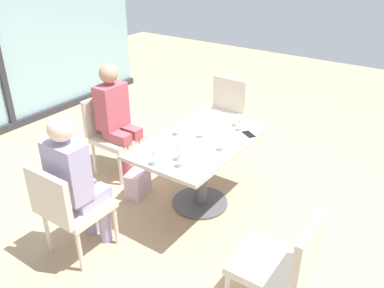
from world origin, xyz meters
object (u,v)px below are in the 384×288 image
(chair_far_left, at_px, (68,206))
(chair_front_left, at_px, (283,262))
(wine_glass_0, at_px, (182,153))
(handbag_0, at_px, (138,183))
(wine_glass_3, at_px, (203,125))
(wine_glass_6, at_px, (179,122))
(coffee_cup, at_px, (239,121))
(wine_glass_2, at_px, (155,150))
(cell_phone_on_table, at_px, (249,134))
(dining_table_main, at_px, (201,157))
(wine_glass_4, at_px, (180,146))
(person_near_window, at_px, (117,116))
(chair_far_right, at_px, (223,111))
(wine_glass_5, at_px, (243,118))
(wine_glass_1, at_px, (224,137))
(person_far_left, at_px, (75,178))
(chair_near_window, at_px, (111,130))

(chair_far_left, bearing_deg, chair_front_left, -76.68)
(wine_glass_0, xyz_separation_m, handbag_0, (0.28, 0.78, -0.72))
(wine_glass_3, height_order, wine_glass_6, same)
(wine_glass_3, xyz_separation_m, coffee_cup, (0.42, -0.15, -0.09))
(chair_front_left, xyz_separation_m, wine_glass_2, (0.21, 1.25, 0.37))
(cell_phone_on_table, bearing_deg, coffee_cup, 86.98)
(dining_table_main, xyz_separation_m, wine_glass_4, (-0.42, -0.07, 0.32))
(wine_glass_0, distance_m, wine_glass_6, 0.60)
(person_near_window, xyz_separation_m, wine_glass_3, (0.04, -1.08, 0.16))
(chair_front_left, distance_m, wine_glass_2, 1.32)
(wine_glass_4, bearing_deg, chair_far_right, 18.43)
(dining_table_main, xyz_separation_m, wine_glass_5, (0.39, -0.22, 0.32))
(chair_far_right, height_order, wine_glass_1, wine_glass_1)
(chair_far_left, bearing_deg, wine_glass_1, -33.52)
(coffee_cup, xyz_separation_m, handbag_0, (-0.70, 0.77, -0.64))
(person_near_window, xyz_separation_m, cell_phone_on_table, (0.34, -1.41, 0.03))
(dining_table_main, height_order, wine_glass_3, wine_glass_3)
(handbag_0, bearing_deg, dining_table_main, -83.33)
(chair_front_left, bearing_deg, cell_phone_on_table, 37.09)
(chair_front_left, relative_size, wine_glass_1, 4.70)
(dining_table_main, relative_size, wine_glass_5, 7.33)
(chair_far_left, height_order, cell_phone_on_table, chair_far_left)
(chair_far_right, bearing_deg, wine_glass_4, -161.57)
(chair_far_right, xyz_separation_m, wine_glass_2, (-1.81, -0.42, 0.37))
(chair_front_left, relative_size, wine_glass_5, 4.70)
(cell_phone_on_table, bearing_deg, handbag_0, 152.55)
(chair_far_right, height_order, chair_front_left, same)
(wine_glass_4, bearing_deg, wine_glass_3, 9.50)
(person_near_window, relative_size, wine_glass_4, 6.81)
(chair_far_left, height_order, person_near_window, person_near_window)
(chair_far_left, distance_m, wine_glass_0, 1.01)
(chair_far_right, distance_m, person_far_left, 2.32)
(chair_far_right, xyz_separation_m, cell_phone_on_table, (-0.86, -0.79, 0.24))
(dining_table_main, distance_m, chair_far_left, 1.30)
(wine_glass_1, height_order, wine_glass_6, same)
(wine_glass_1, relative_size, wine_glass_4, 1.00)
(wine_glass_1, bearing_deg, person_near_window, 87.22)
(wine_glass_0, bearing_deg, person_near_window, 67.71)
(wine_glass_0, bearing_deg, chair_far_right, 19.92)
(wine_glass_6, distance_m, cell_phone_on_table, 0.68)
(wine_glass_1, bearing_deg, chair_far_right, 30.68)
(wine_glass_1, bearing_deg, wine_glass_5, 7.74)
(chair_far_right, bearing_deg, chair_near_window, 148.99)
(chair_near_window, distance_m, wine_glass_2, 1.35)
(chair_far_right, relative_size, wine_glass_3, 4.70)
(chair_far_right, bearing_deg, wine_glass_5, -139.81)
(wine_glass_1, height_order, wine_glass_4, same)
(wine_glass_0, height_order, cell_phone_on_table, wine_glass_0)
(handbag_0, bearing_deg, wine_glass_4, -118.94)
(chair_far_left, xyz_separation_m, wine_glass_5, (1.59, -0.70, 0.37))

